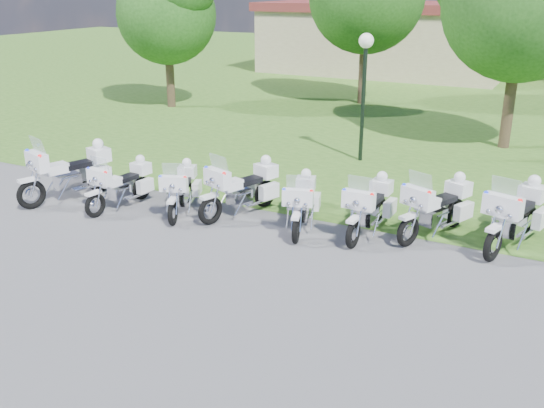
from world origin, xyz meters
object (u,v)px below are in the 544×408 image
at_px(motorcycle_1, 122,183).
at_px(motorcycle_4, 302,202).
at_px(motorcycle_0, 71,171).
at_px(motorcycle_6, 438,206).
at_px(motorcycle_3, 243,187).
at_px(motorcycle_2, 181,188).
at_px(motorcycle_5, 370,206).
at_px(motorcycle_7, 516,214).
at_px(lamp_post, 365,65).

xyz_separation_m(motorcycle_1, motorcycle_4, (4.47, 0.78, 0.01)).
bearing_deg(motorcycle_0, motorcycle_1, -157.29).
bearing_deg(motorcycle_6, motorcycle_3, 33.35).
distance_m(motorcycle_2, motorcycle_4, 3.00).
bearing_deg(motorcycle_5, motorcycle_7, -164.04).
xyz_separation_m(motorcycle_0, motorcycle_2, (3.03, 0.49, -0.14)).
distance_m(motorcycle_0, motorcycle_5, 7.56).
xyz_separation_m(motorcycle_1, motorcycle_2, (1.49, 0.37, -0.01)).
relative_size(motorcycle_1, motorcycle_5, 0.94).
relative_size(motorcycle_3, motorcycle_5, 1.02).
xyz_separation_m(motorcycle_1, motorcycle_6, (7.25, 1.75, 0.06)).
bearing_deg(motorcycle_4, motorcycle_6, -177.79).
xyz_separation_m(motorcycle_4, lamp_post, (-0.67, 5.83, 2.31)).
relative_size(motorcycle_1, motorcycle_4, 1.02).
distance_m(motorcycle_4, motorcycle_5, 1.50).
bearing_deg(motorcycle_6, motorcycle_2, 36.24).
distance_m(motorcycle_1, motorcycle_7, 9.03).
bearing_deg(motorcycle_0, motorcycle_3, -148.31).
distance_m(motorcycle_6, lamp_post, 6.38).
xyz_separation_m(motorcycle_2, motorcycle_5, (4.42, 0.80, 0.04)).
distance_m(motorcycle_1, motorcycle_5, 6.03).
xyz_separation_m(motorcycle_6, motorcycle_7, (1.58, 0.15, 0.04)).
xyz_separation_m(motorcycle_4, motorcycle_5, (1.45, 0.39, 0.03)).
xyz_separation_m(motorcycle_0, motorcycle_1, (1.53, 0.12, -0.13)).
xyz_separation_m(motorcycle_0, motorcycle_7, (10.36, 2.01, -0.03)).
bearing_deg(motorcycle_4, motorcycle_7, 177.37).
distance_m(motorcycle_3, motorcycle_7, 6.03).
relative_size(motorcycle_6, motorcycle_7, 0.91).
bearing_deg(lamp_post, motorcycle_7, -43.15).
bearing_deg(motorcycle_7, motorcycle_2, 27.20).
height_order(motorcycle_0, motorcycle_5, motorcycle_0).
height_order(motorcycle_0, motorcycle_7, motorcycle_0).
relative_size(motorcycle_0, motorcycle_3, 1.10).
xyz_separation_m(motorcycle_3, motorcycle_5, (3.05, 0.24, -0.04)).
distance_m(motorcycle_0, motorcycle_7, 10.55).
bearing_deg(motorcycle_5, lamp_post, -66.73).
xyz_separation_m(motorcycle_4, motorcycle_6, (2.78, 0.97, 0.06)).
bearing_deg(motorcycle_0, lamp_post, -110.07).
bearing_deg(motorcycle_1, motorcycle_2, -160.12).
relative_size(motorcycle_0, motorcycle_2, 1.26).
bearing_deg(motorcycle_1, motorcycle_0, 10.43).
height_order(motorcycle_3, motorcycle_4, motorcycle_3).
bearing_deg(lamp_post, motorcycle_2, -110.24).
xyz_separation_m(motorcycle_5, motorcycle_6, (1.33, 0.58, 0.03)).
distance_m(motorcycle_2, motorcycle_6, 5.92).
distance_m(motorcycle_5, motorcycle_7, 3.00).
distance_m(motorcycle_4, lamp_post, 6.31).
relative_size(motorcycle_0, motorcycle_1, 1.19).
height_order(motorcycle_3, motorcycle_7, motorcycle_7).
bearing_deg(motorcycle_5, motorcycle_0, 11.74).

